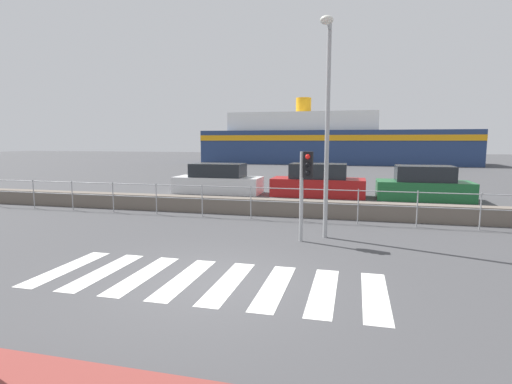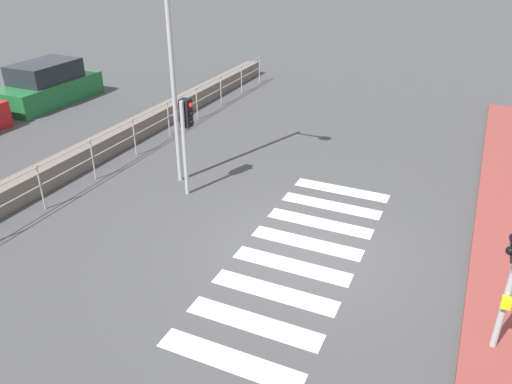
{
  "view_description": "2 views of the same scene",
  "coord_description": "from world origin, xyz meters",
  "views": [
    {
      "loc": [
        2.57,
        -6.98,
        2.7
      ],
      "look_at": [
        0.33,
        2.0,
        1.5
      ],
      "focal_mm": 28.0,
      "sensor_mm": 36.0,
      "label": 1
    },
    {
      "loc": [
        -8.29,
        -2.69,
        5.84
      ],
      "look_at": [
        -0.13,
        1.0,
        1.2
      ],
      "focal_mm": 35.0,
      "sensor_mm": 36.0,
      "label": 2
    }
  ],
  "objects": [
    {
      "name": "streetlamp",
      "position": [
        1.8,
        3.83,
        3.6
      ],
      "size": [
        0.32,
        1.28,
        5.75
      ],
      "color": "#9EA0A3",
      "rests_on": "ground_plane"
    },
    {
      "name": "parked_car_white",
      "position": [
        -4.28,
        12.4,
        0.65
      ],
      "size": [
        4.48,
        1.73,
        1.52
      ],
      "color": "silver",
      "rests_on": "ground_plane"
    },
    {
      "name": "parked_car_red",
      "position": [
        0.84,
        12.4,
        0.68
      ],
      "size": [
        4.45,
        1.7,
        1.59
      ],
      "color": "#B21919",
      "rests_on": "ground_plane"
    },
    {
      "name": "ground_plane",
      "position": [
        0.0,
        0.0,
        0.0
      ],
      "size": [
        160.0,
        160.0,
        0.0
      ],
      "primitive_type": "plane",
      "color": "#424244"
    },
    {
      "name": "traffic_light_far",
      "position": [
        1.31,
        3.49,
        1.77
      ],
      "size": [
        0.34,
        0.32,
        2.41
      ],
      "color": "#9EA0A3",
      "rests_on": "ground_plane"
    },
    {
      "name": "crosswalk",
      "position": [
        -0.17,
        0.0,
        0.0
      ],
      "size": [
        6.75,
        2.4,
        0.01
      ],
      "color": "silver",
      "rests_on": "ground_plane"
    },
    {
      "name": "ferry_boat",
      "position": [
        -0.74,
        41.43,
        2.52
      ],
      "size": [
        30.47,
        8.15,
        7.73
      ],
      "color": "navy",
      "rests_on": "ground_plane"
    },
    {
      "name": "harbor_fence",
      "position": [
        0.0,
        6.18,
        0.76
      ],
      "size": [
        23.38,
        0.04,
        1.15
      ],
      "color": "#9EA0A3",
      "rests_on": "ground_plane"
    },
    {
      "name": "seawall",
      "position": [
        0.0,
        7.05,
        0.29
      ],
      "size": [
        25.93,
        0.55,
        0.58
      ],
      "color": "#6B6056",
      "rests_on": "ground_plane"
    },
    {
      "name": "parked_car_green",
      "position": [
        5.62,
        12.4,
        0.66
      ],
      "size": [
        4.12,
        1.84,
        1.56
      ],
      "color": "#1E6633",
      "rests_on": "ground_plane"
    }
  ]
}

